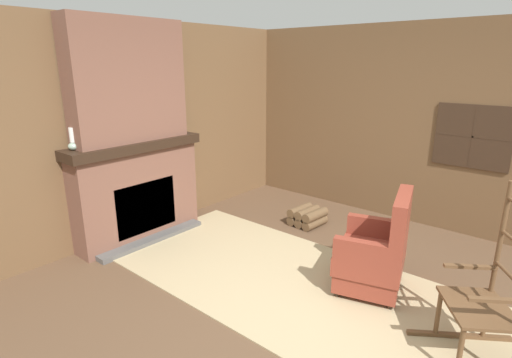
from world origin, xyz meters
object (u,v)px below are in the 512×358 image
at_px(armchair, 376,255).
at_px(rocking_chair, 485,308).
at_px(storage_case, 176,127).
at_px(firewood_stack, 307,216).
at_px(oil_lamp_vase, 73,142).

relative_size(armchair, rocking_chair, 0.75).
xyz_separation_m(armchair, rocking_chair, (0.99, -0.40, 0.07)).
bearing_deg(storage_case, firewood_stack, 35.23).
bearing_deg(armchair, storage_case, -14.34).
relative_size(oil_lamp_vase, storage_case, 0.94).
relative_size(armchair, firewood_stack, 2.23).
bearing_deg(oil_lamp_vase, armchair, 27.21).
bearing_deg(storage_case, rocking_chair, -4.85).
bearing_deg(storage_case, oil_lamp_vase, -90.00).
distance_m(rocking_chair, storage_case, 3.90).
xyz_separation_m(rocking_chair, oil_lamp_vase, (-3.78, -1.04, 0.87)).
distance_m(oil_lamp_vase, storage_case, 1.36).
distance_m(rocking_chair, firewood_stack, 2.73).
distance_m(armchair, oil_lamp_vase, 3.28).
bearing_deg(armchair, firewood_stack, -50.16).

